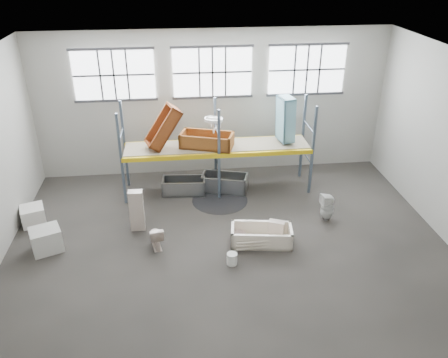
{
  "coord_description": "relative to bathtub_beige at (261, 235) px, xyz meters",
  "views": [
    {
      "loc": [
        -1.28,
        -9.96,
        7.4
      ],
      "look_at": [
        0.0,
        1.5,
        1.4
      ],
      "focal_mm": 36.48,
      "sensor_mm": 36.0,
      "label": 1
    }
  ],
  "objects": [
    {
      "name": "toilet_white",
      "position": [
        2.16,
        0.96,
        0.18
      ],
      "size": [
        0.43,
        0.43,
        0.86
      ],
      "primitive_type": "imported",
      "rotation": [
        0.0,
        0.0,
        -1.46
      ],
      "color": "white",
      "rests_on": "floor"
    },
    {
      "name": "wall_back",
      "position": [
        -0.9,
        4.8,
        2.25
      ],
      "size": [
        12.0,
        0.1,
        5.0
      ],
      "primitive_type": "cube",
      "color": "#ACA99F",
      "rests_on": "ground"
    },
    {
      "name": "rack_upright_ra",
      "position": [
        2.1,
        2.65,
        1.25
      ],
      "size": [
        0.08,
        0.08,
        3.0
      ],
      "primitive_type": "cube",
      "color": "slate",
      "rests_on": "floor"
    },
    {
      "name": "rust_tub_tilted",
      "position": [
        -2.58,
        3.23,
        2.05
      ],
      "size": [
        1.3,
        0.97,
        1.42
      ],
      "primitive_type": null,
      "rotation": [
        0.0,
        -0.96,
        0.27
      ],
      "color": "#8E3E11",
      "rests_on": "shelf_deck"
    },
    {
      "name": "rack_upright_mb",
      "position": [
        -0.9,
        3.85,
        1.25
      ],
      "size": [
        0.08,
        0.08,
        3.0
      ],
      "primitive_type": "cube",
      "color": "slate",
      "rests_on": "floor"
    },
    {
      "name": "steel_tub_right",
      "position": [
        -0.66,
        3.15,
        0.03
      ],
      "size": [
        1.63,
        1.09,
        0.55
      ],
      "primitive_type": null,
      "rotation": [
        0.0,
        0.0,
        -0.28
      ],
      "color": "#A7AAAE",
      "rests_on": "floor"
    },
    {
      "name": "rack_upright_ma",
      "position": [
        -0.9,
        2.65,
        1.25
      ],
      "size": [
        0.08,
        0.08,
        3.0
      ],
      "primitive_type": "cube",
      "color": "slate",
      "rests_on": "floor"
    },
    {
      "name": "rack_upright_rb",
      "position": [
        2.1,
        3.85,
        1.25
      ],
      "size": [
        0.08,
        0.08,
        3.0
      ],
      "primitive_type": "cube",
      "color": "slate",
      "rests_on": "floor"
    },
    {
      "name": "sink_on_shelf",
      "position": [
        -1.01,
        3.14,
        1.85
      ],
      "size": [
        0.71,
        0.65,
        0.52
      ],
      "primitive_type": "imported",
      "rotation": [
        0.0,
        0.0,
        -0.43
      ],
      "color": "white",
      "rests_on": "rust_tub_flat"
    },
    {
      "name": "sink_in_tub",
      "position": [
        -0.6,
        0.21,
        -0.09
      ],
      "size": [
        0.5,
        0.5,
        0.14
      ],
      "primitive_type": "imported",
      "rotation": [
        0.0,
        0.0,
        -0.34
      ],
      "color": "beige",
      "rests_on": "bathtub_beige"
    },
    {
      "name": "blue_tub_upright",
      "position": [
        1.31,
        3.26,
        2.15
      ],
      "size": [
        0.57,
        0.75,
        1.46
      ],
      "primitive_type": null,
      "rotation": [
        0.0,
        1.54,
        0.18
      ],
      "color": "#76B4C7",
      "rests_on": "shelf_deck"
    },
    {
      "name": "floor",
      "position": [
        -0.9,
        -0.25,
        -0.3
      ],
      "size": [
        12.0,
        10.0,
        0.1
      ],
      "primitive_type": "cube",
      "color": "#4A4540",
      "rests_on": "ground"
    },
    {
      "name": "cistern_tall",
      "position": [
        -3.42,
        1.09,
        0.37
      ],
      "size": [
        0.41,
        0.27,
        1.24
      ],
      "primitive_type": "cube",
      "rotation": [
        0.0,
        0.0,
        -0.02
      ],
      "color": "beige",
      "rests_on": "floor"
    },
    {
      "name": "bathtub_beige",
      "position": [
        0.0,
        0.0,
        0.0
      ],
      "size": [
        1.77,
        1.02,
        0.49
      ],
      "primitive_type": null,
      "rotation": [
        0.0,
        0.0,
        -0.15
      ],
      "color": "#EFDFC7",
      "rests_on": "floor"
    },
    {
      "name": "carton_far",
      "position": [
        -6.51,
        1.73,
        0.03
      ],
      "size": [
        0.82,
        0.82,
        0.54
      ],
      "primitive_type": "cube",
      "rotation": [
        0.0,
        0.0,
        0.33
      ],
      "color": "white",
      "rests_on": "floor"
    },
    {
      "name": "ceiling",
      "position": [
        -0.9,
        -0.25,
        4.8
      ],
      "size": [
        12.0,
        10.0,
        0.1
      ],
      "primitive_type": "cube",
      "color": "silver",
      "rests_on": "ground"
    },
    {
      "name": "cistern_spare",
      "position": [
        0.48,
        0.27,
        0.03
      ],
      "size": [
        0.49,
        0.38,
        0.42
      ],
      "primitive_type": "cube",
      "rotation": [
        0.0,
        0.0,
        -0.43
      ],
      "color": "beige",
      "rests_on": "bathtub_beige"
    },
    {
      "name": "toilet_beige",
      "position": [
        -2.88,
        0.14,
        0.09
      ],
      "size": [
        0.49,
        0.71,
        0.67
      ],
      "primitive_type": "imported",
      "rotation": [
        0.0,
        0.0,
        3.33
      ],
      "color": "silver",
      "rests_on": "floor"
    },
    {
      "name": "rust_tub_flat",
      "position": [
        -1.23,
        3.17,
        1.57
      ],
      "size": [
        1.81,
        1.25,
        0.46
      ],
      "primitive_type": null,
      "rotation": [
        0.0,
        0.0,
        -0.32
      ],
      "color": "#98501C",
      "rests_on": "shelf_deck"
    },
    {
      "name": "wall_front",
      "position": [
        -0.9,
        -5.3,
        2.25
      ],
      "size": [
        12.0,
        0.1,
        5.0
      ],
      "primitive_type": "cube",
      "color": "#B7B5A9",
      "rests_on": "ground"
    },
    {
      "name": "rack_beam_front",
      "position": [
        -0.9,
        2.65,
        1.25
      ],
      "size": [
        6.0,
        0.1,
        0.14
      ],
      "primitive_type": "cube",
      "color": "yellow",
      "rests_on": "floor"
    },
    {
      "name": "shelf_deck",
      "position": [
        -0.9,
        3.25,
        1.33
      ],
      "size": [
        5.9,
        1.1,
        0.03
      ],
      "primitive_type": "cube",
      "color": "gray",
      "rests_on": "floor"
    },
    {
      "name": "rack_upright_la",
      "position": [
        -3.9,
        2.65,
        1.25
      ],
      "size": [
        0.08,
        0.08,
        3.0
      ],
      "primitive_type": "cube",
      "color": "slate",
      "rests_on": "floor"
    },
    {
      "name": "window_right",
      "position": [
        2.3,
        4.69,
        3.35
      ],
      "size": [
        2.6,
        0.04,
        1.6
      ],
      "primitive_type": "cube",
      "color": "white",
      "rests_on": "wall_back"
    },
    {
      "name": "carton_near",
      "position": [
        -5.8,
        0.32,
        0.08
      ],
      "size": [
        0.95,
        0.89,
        0.65
      ],
      "primitive_type": "cube",
      "rotation": [
        0.0,
        0.0,
        0.39
      ],
      "color": "silver",
      "rests_on": "floor"
    },
    {
      "name": "bucket",
      "position": [
        -0.92,
        -0.84,
        -0.09
      ],
      "size": [
        0.35,
        0.35,
        0.32
      ],
      "primitive_type": "cylinder",
      "rotation": [
        0.0,
        0.0,
        -0.32
      ],
      "color": "silver",
      "rests_on": "floor"
    },
    {
      "name": "window_left",
      "position": [
        -4.1,
        4.69,
        3.35
      ],
      "size": [
        2.6,
        0.04,
        1.6
      ],
      "primitive_type": "cube",
      "color": "white",
      "rests_on": "wall_back"
    },
    {
      "name": "steel_tub_left",
      "position": [
        -2.03,
        3.09,
        0.01
      ],
      "size": [
        1.44,
        0.76,
        0.51
      ],
      "primitive_type": null,
      "rotation": [
        0.0,
        0.0,
        -0.08
      ],
      "color": "#9EA2A5",
      "rests_on": "floor"
    },
    {
      "name": "rack_beam_back",
      "position": [
        -0.9,
        3.85,
        1.25
      ],
      "size": [
        6.0,
        0.1,
        0.14
      ],
      "primitive_type": "cube",
      "color": "yellow",
      "rests_on": "floor"
    },
    {
      "name": "window_mid",
      "position": [
        -0.9,
        4.69,
        3.35
      ],
      "size": [
        2.6,
        0.04,
        1.6
      ],
      "primitive_type": "cube",
      "color": "white",
      "rests_on": "wall_back"
    },
    {
      "name": "wet_patch",
      "position": [
        -0.9,
        2.45,
        -0.24
      ],
      "size": [
        1.8,
        1.8,
        0.0
      ],
      "primitive_type": "cylinder",
      "color": "black",
      "rests_on": "floor"
    },
    {
      "name": "rack_upright_lb",
      "position": [
        -3.9,
        3.85,
        1.25
      ],
      "size": [
        0.08,
        0.08,
        3.0
      ],
      "primitive_type": "cube",
      "color": "slate",
      "rests_on": "floor"
    }
  ]
}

